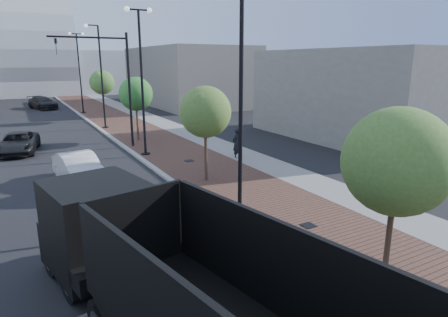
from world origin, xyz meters
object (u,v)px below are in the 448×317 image
white_sedan (79,169)px  dark_car_mid (18,143)px  dump_truck (158,284)px  pedestrian (237,144)px

white_sedan → dark_car_mid: 9.52m
dark_car_mid → dump_truck: bearing=-73.9°
dump_truck → pedestrian: size_ratio=6.68×
dump_truck → pedestrian: dump_truck is taller
white_sedan → dark_car_mid: white_sedan is taller
pedestrian → white_sedan: bearing=-19.5°
white_sedan → dark_car_mid: bearing=98.4°
dump_truck → pedestrian: bearing=42.3°
dark_car_mid → pedestrian: size_ratio=2.44×
dump_truck → dark_car_mid: (-2.24, 22.00, -0.71)m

